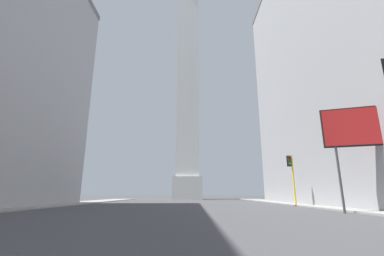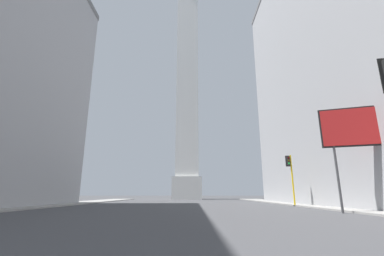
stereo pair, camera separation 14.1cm
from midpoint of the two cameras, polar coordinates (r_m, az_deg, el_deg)
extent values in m
cube|color=gray|center=(31.03, -34.85, -14.38)|extent=(5.00, 81.97, 0.15)
cube|color=gray|center=(29.72, 30.23, -15.09)|extent=(5.00, 81.97, 0.15)
cube|color=silver|center=(69.62, -1.30, -13.20)|extent=(7.61, 7.61, 5.68)
cube|color=white|center=(77.02, -1.17, 10.96)|extent=(6.09, 6.09, 57.39)
cylinder|color=yellow|center=(33.46, 21.33, -10.72)|extent=(0.18, 0.18, 5.98)
cylinder|color=#262626|center=(33.45, 21.80, -15.73)|extent=(0.40, 0.40, 0.10)
cube|color=black|center=(33.54, 20.51, -6.86)|extent=(0.37, 0.37, 1.10)
cube|color=black|center=(33.72, 20.43, -6.90)|extent=(0.58, 0.08, 1.32)
sphere|color=#410907|center=(33.40, 20.54, -6.24)|extent=(0.22, 0.22, 0.22)
sphere|color=#483506|center=(33.36, 20.59, -6.81)|extent=(0.22, 0.22, 0.22)
sphere|color=green|center=(33.32, 20.65, -7.39)|extent=(0.22, 0.22, 0.22)
cylinder|color=#3F3F42|center=(22.90, 29.65, -9.76)|extent=(0.18, 0.18, 5.04)
cube|color=red|center=(23.81, 32.33, 0.23)|extent=(4.55, 1.67, 2.92)
cube|color=black|center=(23.81, 32.33, 0.23)|extent=(4.74, 1.63, 3.16)
camera|label=1|loc=(0.07, -90.07, 0.02)|focal=24.00mm
camera|label=2|loc=(0.07, 89.93, -0.02)|focal=24.00mm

